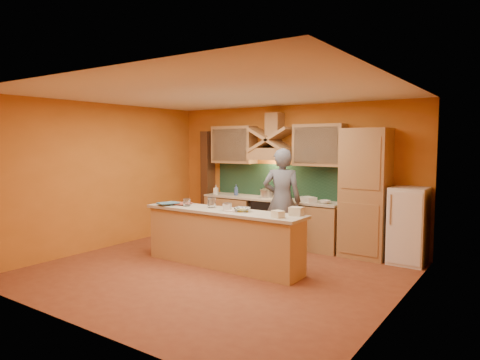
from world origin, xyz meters
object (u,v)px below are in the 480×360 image
Objects in this scene: stove at (270,221)px; kitchen_scale at (227,207)px; mixing_bowl at (242,210)px; person at (282,201)px; fridge at (408,226)px.

stove is 2.01m from kitchen_scale.
kitchen_scale is at bearing -170.06° from mixing_bowl.
stove is at bearing 74.89° from kitchen_scale.
mixing_bowl is (0.57, -1.86, 0.53)m from stove.
person reaches higher than kitchen_scale.
stove is 2.71m from fridge.
kitchen_scale is 0.27m from mixing_bowl.
mixing_bowl is (0.27, 0.05, -0.02)m from kitchen_scale.
fridge is at bearing 173.81° from person.
person reaches higher than fridge.
person is 1.36m from kitchen_scale.
stove is at bearing 180.00° from fridge.
fridge reaches higher than stove.
person is 1.28m from mixing_bowl.
person is (-2.11, -0.58, 0.32)m from fridge.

